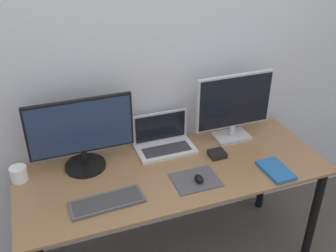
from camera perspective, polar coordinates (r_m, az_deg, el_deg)
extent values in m
cube|color=silver|center=(2.39, -2.54, 8.74)|extent=(7.00, 0.05, 2.50)
cube|color=olive|center=(2.29, 0.89, -6.54)|extent=(1.79, 0.69, 0.02)
cylinder|color=black|center=(2.71, 20.33, -12.38)|extent=(0.05, 0.05, 0.74)
cylinder|color=black|center=(2.66, -19.10, -13.02)|extent=(0.05, 0.05, 0.74)
cylinder|color=black|center=(3.05, 13.78, -5.90)|extent=(0.05, 0.05, 0.74)
cylinder|color=black|center=(2.35, -11.89, -5.63)|extent=(0.24, 0.24, 0.02)
cylinder|color=black|center=(2.32, -12.04, -4.44)|extent=(0.04, 0.04, 0.10)
cube|color=black|center=(2.22, -12.59, -0.08)|extent=(0.59, 0.02, 0.33)
cube|color=#1E2D4C|center=(2.21, -12.54, -0.24)|extent=(0.57, 0.01, 0.30)
cube|color=#B2B2B7|center=(2.61, 9.20, -1.48)|extent=(0.23, 0.16, 0.02)
cylinder|color=#B2B2B7|center=(2.59, 9.28, -0.54)|extent=(0.04, 0.04, 0.08)
cube|color=#B2B2B7|center=(2.50, 9.61, 3.59)|extent=(0.51, 0.02, 0.36)
cube|color=black|center=(2.49, 9.76, 3.46)|extent=(0.49, 0.01, 0.33)
cube|color=silver|center=(2.45, -0.32, -3.43)|extent=(0.36, 0.20, 0.02)
cube|color=#2D2D33|center=(2.43, -0.20, -3.41)|extent=(0.30, 0.11, 0.00)
cube|color=silver|center=(2.48, -1.16, -0.06)|extent=(0.36, 0.01, 0.20)
cube|color=black|center=(2.47, -1.08, -0.17)|extent=(0.32, 0.00, 0.18)
cube|color=#4C4C51|center=(2.08, -8.82, -10.85)|extent=(0.39, 0.16, 0.02)
cube|color=#383838|center=(2.07, -8.84, -10.66)|extent=(0.36, 0.13, 0.00)
cube|color=#47474C|center=(2.21, 4.02, -7.82)|extent=(0.26, 0.20, 0.00)
ellipsoid|color=black|center=(2.19, 4.52, -7.64)|extent=(0.04, 0.07, 0.04)
cube|color=#235B9E|center=(2.35, 15.37, -6.22)|extent=(0.14, 0.22, 0.02)
cube|color=white|center=(2.35, 15.37, -6.22)|extent=(0.14, 0.22, 0.02)
cylinder|color=white|center=(2.34, -20.84, -6.50)|extent=(0.09, 0.09, 0.08)
cube|color=black|center=(2.41, 7.14, -4.05)|extent=(0.10, 0.09, 0.03)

